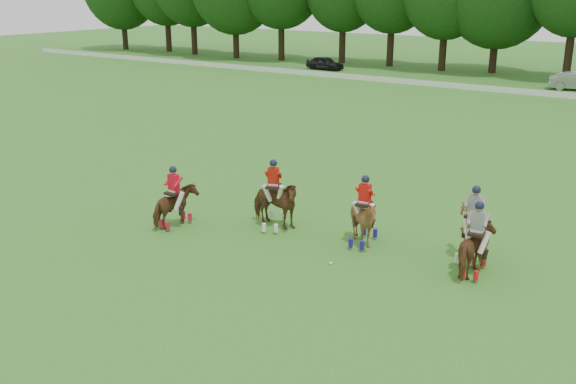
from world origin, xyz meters
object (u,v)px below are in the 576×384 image
Objects in this scene: polo_ball at (331,263)px; polo_stripe_b at (472,234)px; polo_stripe_a at (475,249)px; polo_red_b at (274,203)px; polo_red_a at (175,205)px; car_left at (325,63)px; polo_red_c at (364,220)px.

polo_stripe_b is at bearing 39.44° from polo_ball.
polo_red_b is at bearing -178.60° from polo_stripe_a.
polo_ball is at bearing 2.46° from polo_red_a.
polo_stripe_a reaches higher than polo_ball.
polo_stripe_b is (6.48, 1.14, -0.03)m from polo_red_b.
polo_stripe_b is (27.58, -37.11, 0.19)m from car_left.
polo_red_b reaches higher than polo_stripe_b.
polo_red_c reaches higher than polo_red_a.
car_left is 1.75× the size of polo_stripe_a.
polo_red_b is at bearing -173.54° from polo_red_c.
polo_stripe_b reaches higher than polo_stripe_a.
polo_red_c is 2.08m from polo_ball.
car_left reaches higher than polo_ball.
polo_stripe_a is (6.91, 0.17, -0.09)m from polo_red_b.
polo_stripe_b reaches higher than polo_red_a.
car_left is 44.04m from polo_red_a.
polo_red_b is at bearing -170.00° from polo_stripe_b.
polo_red_c is 3.33m from polo_stripe_b.
polo_red_c is (3.25, 0.37, -0.05)m from polo_red_b.
polo_red_b reaches higher than polo_stripe_a.
car_left is 42.81× the size of polo_ball.
polo_red_b is 1.04× the size of polo_red_c.
polo_red_a is 0.92× the size of polo_stripe_b.
polo_ball is at bearing -155.02° from polo_stripe_a.
car_left is at bearing 122.73° from polo_red_c.
car_left is 46.23m from polo_stripe_b.
polo_stripe_b reaches higher than polo_ball.
car_left is 47.27m from polo_stripe_a.
car_left is at bearing 121.38° from polo_ball.
polo_red_c is at bearing 176.90° from polo_stripe_a.
polo_red_c is 25.55× the size of polo_ball.
polo_stripe_a is (3.66, -0.20, -0.04)m from polo_red_c.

